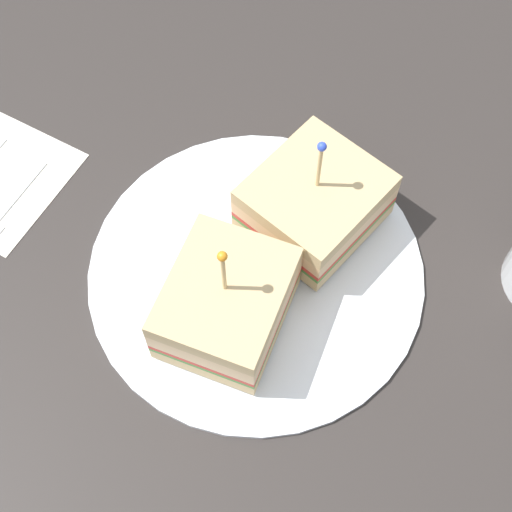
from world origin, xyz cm
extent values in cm
cube|color=#2D2826|center=(0.00, 0.00, -1.00)|extent=(98.82, 98.82, 2.00)
cylinder|color=white|center=(0.00, 0.00, 0.41)|extent=(26.39, 26.39, 0.82)
cube|color=tan|center=(-0.51, -4.73, 1.52)|extent=(8.18, 9.84, 1.40)
cube|color=#478438|center=(-0.51, -4.73, 2.41)|extent=(8.18, 9.84, 0.40)
cube|color=red|center=(-0.51, -4.73, 2.86)|extent=(8.18, 9.84, 0.50)
cube|color=#E0B784|center=(-0.51, -4.73, 3.95)|extent=(8.18, 9.84, 1.68)
cube|color=tan|center=(-0.51, -4.73, 5.49)|extent=(8.18, 9.84, 1.40)
cylinder|color=tan|center=(-0.51, -4.73, 8.11)|extent=(0.30, 0.30, 5.24)
sphere|color=orange|center=(-0.51, -4.73, 10.73)|extent=(0.70, 0.70, 0.70)
cube|color=tan|center=(2.70, 5.79, 1.51)|extent=(11.67, 12.19, 1.39)
cube|color=#478438|center=(2.70, 5.79, 2.41)|extent=(11.67, 12.19, 0.40)
cube|color=red|center=(2.70, 5.79, 2.86)|extent=(11.67, 12.19, 0.50)
cube|color=#E0B784|center=(2.70, 5.79, 3.79)|extent=(11.67, 12.19, 1.36)
cube|color=tan|center=(2.70, 5.79, 5.17)|extent=(11.67, 12.19, 1.39)
cylinder|color=tan|center=(2.70, 5.79, 7.87)|extent=(0.30, 0.30, 5.40)
sphere|color=blue|center=(2.70, 5.79, 10.57)|extent=(0.70, 0.70, 0.70)
cube|color=silver|center=(-21.19, 0.21, 0.18)|extent=(1.58, 7.01, 0.35)
camera|label=1|loc=(9.36, -24.79, 52.45)|focal=52.22mm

